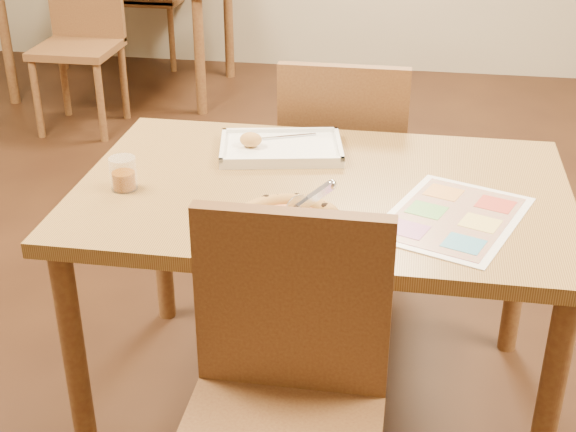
% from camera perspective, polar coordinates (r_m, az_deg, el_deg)
% --- Properties ---
extents(dining_table, '(1.30, 0.85, 0.72)m').
position_cam_1_polar(dining_table, '(2.17, 2.43, 0.09)').
color(dining_table, olive).
rests_on(dining_table, ground).
extents(chair_near, '(0.42, 0.42, 0.47)m').
position_cam_1_polar(chair_near, '(1.70, -0.21, -11.12)').
color(chair_near, brown).
rests_on(chair_near, ground).
extents(chair_far, '(0.42, 0.42, 0.47)m').
position_cam_1_polar(chair_far, '(2.74, 3.99, 4.47)').
color(chair_far, brown).
rests_on(chair_far, ground).
extents(bg_chair_near, '(0.42, 0.42, 0.47)m').
position_cam_1_polar(bg_chair_near, '(4.63, -14.50, 13.14)').
color(bg_chair_near, brown).
rests_on(bg_chair_near, ground).
extents(plate, '(0.36, 0.36, 0.01)m').
position_cam_1_polar(plate, '(1.89, 0.00, -1.15)').
color(plate, white).
rests_on(plate, dining_table).
extents(pizza, '(0.27, 0.27, 0.04)m').
position_cam_1_polar(pizza, '(1.88, -0.00, -0.51)').
color(pizza, '#C98F44').
rests_on(pizza, plate).
extents(pizza_cutter, '(0.11, 0.10, 0.08)m').
position_cam_1_polar(pizza_cutter, '(1.88, 1.56, 1.14)').
color(pizza_cutter, silver).
rests_on(pizza_cutter, pizza).
extents(appetizer_tray, '(0.39, 0.30, 0.06)m').
position_cam_1_polar(appetizer_tray, '(2.34, -0.67, 4.81)').
color(appetizer_tray, white).
rests_on(appetizer_tray, dining_table).
extents(glass_tumbler, '(0.07, 0.07, 0.09)m').
position_cam_1_polar(glass_tumbler, '(2.14, -11.63, 2.85)').
color(glass_tumbler, '#7E3F09').
rests_on(glass_tumbler, dining_table).
extents(menu, '(0.42, 0.49, 0.00)m').
position_cam_1_polar(menu, '(2.01, 11.65, -0.08)').
color(menu, white).
rests_on(menu, dining_table).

